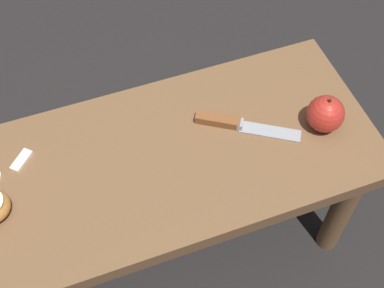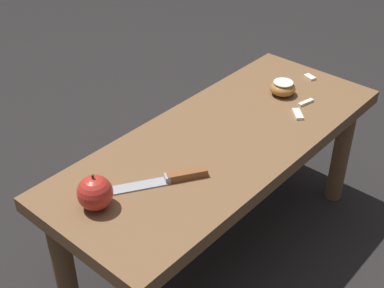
# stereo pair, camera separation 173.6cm
# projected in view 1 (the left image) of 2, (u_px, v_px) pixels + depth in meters

# --- Properties ---
(ground_plane) EXTENTS (8.00, 8.00, 0.00)m
(ground_plane) POSITION_uv_depth(u_px,v_px,m) (152.00, 247.00, 1.49)
(ground_plane) COLOR black
(wooden_bench) EXTENTS (1.05, 0.42, 0.43)m
(wooden_bench) POSITION_uv_depth(u_px,v_px,m) (142.00, 180.00, 1.20)
(wooden_bench) COLOR brown
(wooden_bench) RESTS_ON ground_plane
(knife) EXTENTS (0.22, 0.15, 0.02)m
(knife) POSITION_uv_depth(u_px,v_px,m) (232.00, 123.00, 1.20)
(knife) COLOR #9EA0A5
(knife) RESTS_ON wooden_bench
(apple_whole) EXTENTS (0.08, 0.08, 0.09)m
(apple_whole) POSITION_uv_depth(u_px,v_px,m) (326.00, 114.00, 1.17)
(apple_whole) COLOR red
(apple_whole) RESTS_ON wooden_bench
(apple_slice_near_knife) EXTENTS (0.06, 0.06, 0.01)m
(apple_slice_near_knife) POSITION_uv_depth(u_px,v_px,m) (21.00, 160.00, 1.14)
(apple_slice_near_knife) COLOR white
(apple_slice_near_knife) RESTS_ON wooden_bench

